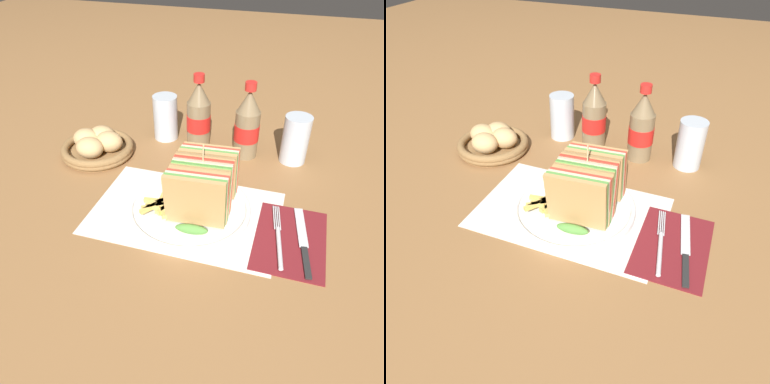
% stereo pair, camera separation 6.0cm
% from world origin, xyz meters
% --- Properties ---
extents(ground_plane, '(4.00, 4.00, 0.00)m').
position_xyz_m(ground_plane, '(0.00, 0.00, 0.00)').
color(ground_plane, olive).
extents(placemat, '(0.41, 0.26, 0.00)m').
position_xyz_m(placemat, '(-0.04, -0.03, 0.00)').
color(placemat, silver).
rests_on(placemat, ground_plane).
extents(plate_main, '(0.27, 0.27, 0.02)m').
position_xyz_m(plate_main, '(-0.03, -0.03, 0.01)').
color(plate_main, white).
rests_on(plate_main, ground_plane).
extents(club_sandwich, '(0.13, 0.18, 0.16)m').
position_xyz_m(club_sandwich, '(-0.00, -0.03, 0.08)').
color(club_sandwich, tan).
rests_on(club_sandwich, plate_main).
extents(fries_pile, '(0.09, 0.08, 0.02)m').
position_xyz_m(fries_pile, '(-0.08, -0.05, 0.03)').
color(fries_pile, '#E0B756').
rests_on(fries_pile, plate_main).
extents(napkin, '(0.14, 0.21, 0.00)m').
position_xyz_m(napkin, '(0.19, -0.05, 0.00)').
color(napkin, maroon).
rests_on(napkin, ground_plane).
extents(fork, '(0.04, 0.18, 0.01)m').
position_xyz_m(fork, '(0.17, -0.07, 0.01)').
color(fork, silver).
rests_on(fork, napkin).
extents(knife, '(0.05, 0.20, 0.00)m').
position_xyz_m(knife, '(0.22, -0.05, 0.01)').
color(knife, black).
rests_on(knife, napkin).
extents(coke_bottle_near, '(0.07, 0.07, 0.20)m').
position_xyz_m(coke_bottle_near, '(-0.09, 0.26, 0.09)').
color(coke_bottle_near, '#7A6647').
rests_on(coke_bottle_near, ground_plane).
extents(coke_bottle_far, '(0.07, 0.07, 0.20)m').
position_xyz_m(coke_bottle_far, '(0.04, 0.25, 0.09)').
color(coke_bottle_far, '#7A6647').
rests_on(coke_bottle_far, ground_plane).
extents(glass_near, '(0.07, 0.07, 0.13)m').
position_xyz_m(glass_near, '(0.17, 0.25, 0.05)').
color(glass_near, silver).
rests_on(glass_near, ground_plane).
extents(glass_far, '(0.07, 0.07, 0.13)m').
position_xyz_m(glass_far, '(-0.19, 0.28, 0.05)').
color(glass_far, silver).
rests_on(glass_far, ground_plane).
extents(bread_basket, '(0.19, 0.19, 0.07)m').
position_xyz_m(bread_basket, '(-0.34, 0.14, 0.02)').
color(bread_basket, olive).
rests_on(bread_basket, ground_plane).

